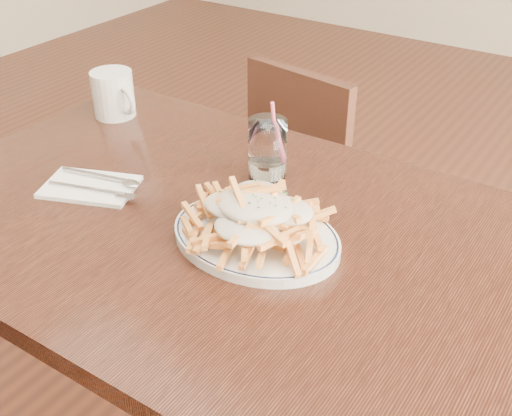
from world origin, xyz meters
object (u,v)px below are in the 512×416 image
Objects in this scene: table at (215,251)px; water_glass at (268,153)px; loaded_fries at (256,211)px; coffee_mug at (114,94)px; chair_far at (314,168)px; fries_plate at (256,237)px.

water_glass reaches higher than table.
coffee_mug reaches higher than loaded_fries.
coffee_mug is at bearing 173.92° from water_glass.
table is 0.18m from loaded_fries.
water_glass is (-0.11, 0.21, -0.01)m from loaded_fries.
table is at bearing -89.97° from water_glass.
chair_far is 0.92m from loaded_fries.
loaded_fries is (0.30, -0.78, 0.37)m from chair_far.
water_glass reaches higher than coffee_mug.
chair_far is at bearing 104.42° from table.
loaded_fries reaches higher than fries_plate.
chair_far is 2.18× the size of fries_plate.
table is 0.23m from water_glass.
coffee_mug is at bearing 156.26° from fries_plate.
loaded_fries is at bearing -62.15° from water_glass.
table is 0.55m from coffee_mug.
loaded_fries is (0.11, -0.02, 0.14)m from table.
water_glass is at bearing -6.08° from coffee_mug.
chair_far is at bearing 111.25° from fries_plate.
loaded_fries is at bearing -23.74° from coffee_mug.
water_glass reaches higher than loaded_fries.
chair_far is at bearing 108.74° from water_glass.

